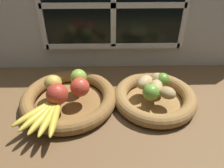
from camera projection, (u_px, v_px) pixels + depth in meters
ground_plane at (115, 104)px, 89.83cm from camera, size 140.00×90.00×3.00cm
back_wall at (113, 11)px, 97.28cm from camera, size 140.00×4.60×55.00cm
fruit_bowl_left at (69, 99)px, 86.47cm from camera, size 37.78×37.78×5.46cm
fruit_bowl_right at (155, 98)px, 87.07cm from camera, size 32.94×32.94×5.46cm
apple_golden_left at (53, 83)px, 84.20cm from camera, size 6.75×6.75×6.75cm
apple_red_front at (57, 94)px, 77.69cm from camera, size 7.87×7.87×7.87cm
apple_green_back at (79, 77)px, 87.68cm from camera, size 6.75×6.75×6.75cm
apple_red_right at (80, 87)px, 81.68cm from camera, size 7.35×7.35×7.35cm
banana_bunch_front at (46, 114)px, 73.12cm from camera, size 15.35×20.09×2.63cm
potato_oblong at (145, 82)px, 86.45cm from camera, size 9.48×9.76×5.01cm
potato_small at (167, 93)px, 81.30cm from camera, size 8.51×8.41×4.31cm
potato_large at (156, 87)px, 84.06cm from camera, size 6.62×8.69×4.68cm
potato_back at (159, 79)px, 88.01cm from camera, size 9.30×9.11×5.03cm
lime_near at (151, 92)px, 80.02cm from camera, size 6.23×6.23×6.23cm
lime_far at (163, 80)px, 87.40cm from camera, size 5.58×5.58×5.58cm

